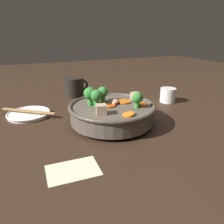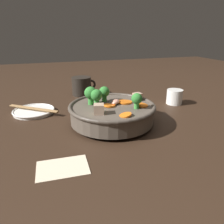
{
  "view_description": "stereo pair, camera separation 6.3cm",
  "coord_description": "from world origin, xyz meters",
  "px_view_note": "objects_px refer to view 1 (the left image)",
  "views": [
    {
      "loc": [
        -0.26,
        -0.58,
        0.28
      ],
      "look_at": [
        0.0,
        0.0,
        0.04
      ],
      "focal_mm": 35.0,
      "sensor_mm": 36.0,
      "label": 1
    },
    {
      "loc": [
        -0.2,
        -0.6,
        0.28
      ],
      "look_at": [
        0.0,
        0.0,
        0.04
      ],
      "focal_mm": 35.0,
      "sensor_mm": 36.0,
      "label": 2
    }
  ],
  "objects_px": {
    "dark_mug": "(74,87)",
    "chopsticks_pair": "(28,111)",
    "stirfry_bowl": "(112,111)",
    "side_saucer": "(29,114)",
    "tea_cup": "(168,95)"
  },
  "relations": [
    {
      "from": "dark_mug",
      "to": "chopsticks_pair",
      "type": "xyz_separation_m",
      "value": [
        -0.21,
        -0.18,
        -0.02
      ]
    },
    {
      "from": "stirfry_bowl",
      "to": "chopsticks_pair",
      "type": "xyz_separation_m",
      "value": [
        -0.24,
        0.18,
        -0.03
      ]
    },
    {
      "from": "stirfry_bowl",
      "to": "dark_mug",
      "type": "relative_size",
      "value": 2.46
    },
    {
      "from": "chopsticks_pair",
      "to": "side_saucer",
      "type": "bearing_deg",
      "value": -90.0
    },
    {
      "from": "dark_mug",
      "to": "tea_cup",
      "type": "bearing_deg",
      "value": -36.6
    },
    {
      "from": "dark_mug",
      "to": "chopsticks_pair",
      "type": "bearing_deg",
      "value": -139.75
    },
    {
      "from": "tea_cup",
      "to": "dark_mug",
      "type": "distance_m",
      "value": 0.41
    },
    {
      "from": "stirfry_bowl",
      "to": "dark_mug",
      "type": "xyz_separation_m",
      "value": [
        -0.03,
        0.36,
        -0.0
      ]
    },
    {
      "from": "stirfry_bowl",
      "to": "chopsticks_pair",
      "type": "height_order",
      "value": "stirfry_bowl"
    },
    {
      "from": "chopsticks_pair",
      "to": "tea_cup",
      "type": "bearing_deg",
      "value": -6.93
    },
    {
      "from": "stirfry_bowl",
      "to": "side_saucer",
      "type": "xyz_separation_m",
      "value": [
        -0.24,
        0.18,
        -0.04
      ]
    },
    {
      "from": "side_saucer",
      "to": "dark_mug",
      "type": "xyz_separation_m",
      "value": [
        0.21,
        0.18,
        0.03
      ]
    },
    {
      "from": "dark_mug",
      "to": "chopsticks_pair",
      "type": "distance_m",
      "value": 0.28
    },
    {
      "from": "tea_cup",
      "to": "stirfry_bowl",
      "type": "bearing_deg",
      "value": -159.39
    },
    {
      "from": "side_saucer",
      "to": "tea_cup",
      "type": "distance_m",
      "value": 0.54
    }
  ]
}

